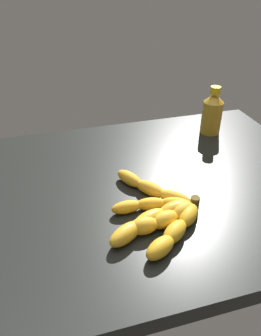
% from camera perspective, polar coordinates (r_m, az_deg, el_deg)
% --- Properties ---
extents(ground_plane, '(0.94, 0.68, 0.04)m').
position_cam_1_polar(ground_plane, '(0.79, 2.44, -3.83)').
color(ground_plane, black).
extents(banana_bunch, '(0.22, 0.30, 0.04)m').
position_cam_1_polar(banana_bunch, '(0.67, 5.05, -7.91)').
color(banana_bunch, gold).
rests_on(banana_bunch, ground_plane).
extents(honey_bottle, '(0.06, 0.06, 0.15)m').
position_cam_1_polar(honey_bottle, '(1.02, 14.30, 9.51)').
color(honey_bottle, gold).
rests_on(honey_bottle, ground_plane).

